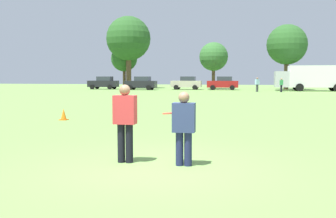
{
  "coord_description": "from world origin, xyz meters",
  "views": [
    {
      "loc": [
        1.89,
        -7.69,
        1.86
      ],
      "look_at": [
        -0.29,
        2.42,
        0.99
      ],
      "focal_mm": 42.01,
      "sensor_mm": 36.0,
      "label": 1
    }
  ],
  "objects": [
    {
      "name": "ground_plane",
      "position": [
        0.0,
        0.0,
        0.0
      ],
      "size": [
        157.38,
        157.38,
        0.0
      ],
      "primitive_type": "plane",
      "color": "#6B9347"
    },
    {
      "name": "parked_car_mid_right",
      "position": [
        -2.06,
        46.38,
        0.92
      ],
      "size": [
        4.26,
        2.33,
        1.82
      ],
      "color": "maroon",
      "rests_on": "ground"
    },
    {
      "name": "parked_car_mid_left",
      "position": [
        -13.0,
        44.02,
        0.92
      ],
      "size": [
        4.26,
        2.33,
        1.82
      ],
      "color": "black",
      "rests_on": "ground"
    },
    {
      "name": "box_truck",
      "position": [
        9.08,
        44.4,
        1.75
      ],
      "size": [
        8.58,
        3.2,
        3.18
      ],
      "color": "white",
      "rests_on": "ground"
    },
    {
      "name": "bystander_sideline_watcher",
      "position": [
        2.41,
        40.19,
        0.98
      ],
      "size": [
        0.54,
        0.52,
        1.73
      ],
      "color": "#4C4C51",
      "rests_on": "ground"
    },
    {
      "name": "traffic_cone",
      "position": [
        -5.96,
        7.62,
        0.23
      ],
      "size": [
        0.32,
        0.32,
        0.48
      ],
      "color": "#D8590C",
      "rests_on": "ground"
    },
    {
      "name": "tree_west_oak",
      "position": [
        -18.16,
        52.19,
        4.66
      ],
      "size": [
        4.17,
        4.17,
        6.77
      ],
      "color": "brown",
      "rests_on": "ground"
    },
    {
      "name": "parked_car_center",
      "position": [
        -7.14,
        46.59,
        0.92
      ],
      "size": [
        4.26,
        2.33,
        1.82
      ],
      "color": "#B7AD99",
      "rests_on": "ground"
    },
    {
      "name": "tree_center_elm",
      "position": [
        -3.81,
        50.57,
        4.71
      ],
      "size": [
        4.21,
        4.21,
        6.85
      ],
      "color": "brown",
      "rests_on": "ground"
    },
    {
      "name": "tree_west_maple",
      "position": [
        -16.86,
        50.48,
        7.58
      ],
      "size": [
        6.78,
        6.78,
        11.02
      ],
      "color": "brown",
      "rests_on": "ground"
    },
    {
      "name": "player_thrower",
      "position": [
        -0.77,
        0.29,
        0.95
      ],
      "size": [
        0.47,
        0.28,
        1.68
      ],
      "color": "black",
      "rests_on": "ground"
    },
    {
      "name": "frisbee",
      "position": [
        0.17,
        0.36,
        1.08
      ],
      "size": [
        0.27,
        0.27,
        0.05
      ],
      "color": "#E54C33"
    },
    {
      "name": "tree_east_birch",
      "position": [
        6.4,
        48.95,
        6.16
      ],
      "size": [
        5.51,
        5.51,
        8.95
      ],
      "color": "brown",
      "rests_on": "ground"
    },
    {
      "name": "parked_car_near_left",
      "position": [
        -19.05,
        45.53,
        0.92
      ],
      "size": [
        4.26,
        2.33,
        1.82
      ],
      "color": "black",
      "rests_on": "ground"
    },
    {
      "name": "bystander_field_marshal",
      "position": [
        5.16,
        39.92,
        0.93
      ],
      "size": [
        0.39,
        0.51,
        1.64
      ],
      "color": "black",
      "rests_on": "ground"
    },
    {
      "name": "player_defender",
      "position": [
        0.51,
        0.25,
        0.86
      ],
      "size": [
        0.47,
        0.28,
        1.54
      ],
      "color": "#1E234C",
      "rests_on": "ground"
    }
  ]
}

